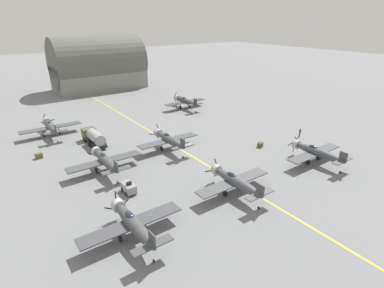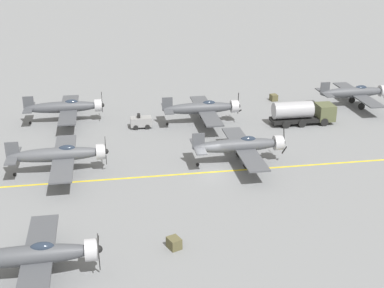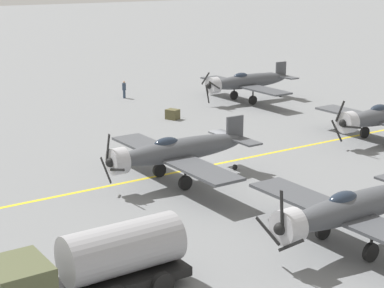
# 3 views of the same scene
# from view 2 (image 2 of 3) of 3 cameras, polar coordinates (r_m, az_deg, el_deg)

# --- Properties ---
(ground_plane) EXTENTS (400.00, 400.00, 0.00)m
(ground_plane) POSITION_cam_2_polar(r_m,az_deg,el_deg) (54.25, 1.91, -3.03)
(ground_plane) COLOR slate
(taxiway_stripe) EXTENTS (0.30, 160.00, 0.01)m
(taxiway_stripe) POSITION_cam_2_polar(r_m,az_deg,el_deg) (54.25, 1.91, -3.03)
(taxiway_stripe) COLOR yellow
(taxiway_stripe) RESTS_ON ground
(airplane_far_left) EXTENTS (12.00, 9.98, 3.70)m
(airplane_far_left) POSITION_cam_2_polar(r_m,az_deg,el_deg) (77.20, 17.04, 5.29)
(airplane_far_left) COLOR #484B50
(airplane_far_left) RESTS_ON ground
(airplane_near_right) EXTENTS (12.00, 9.98, 3.65)m
(airplane_near_right) POSITION_cam_2_polar(r_m,az_deg,el_deg) (39.18, -16.70, -11.35)
(airplane_near_right) COLOR #45484D
(airplane_near_right) RESTS_ON ground
(airplane_near_center) EXTENTS (12.00, 9.98, 3.70)m
(airplane_near_center) POSITION_cam_2_polar(r_m,az_deg,el_deg) (54.86, -13.91, -1.11)
(airplane_near_center) COLOR #4D4F54
(airplane_near_center) RESTS_ON ground
(airplane_mid_center) EXTENTS (12.00, 9.98, 3.75)m
(airplane_mid_center) POSITION_cam_2_polar(r_m,az_deg,el_deg) (55.75, 5.24, -0.15)
(airplane_mid_center) COLOR #4B4D53
(airplane_mid_center) RESTS_ON ground
(airplane_mid_left) EXTENTS (12.00, 9.98, 3.80)m
(airplane_mid_left) POSITION_cam_2_polar(r_m,az_deg,el_deg) (67.18, 1.19, 3.84)
(airplane_mid_left) COLOR #494B51
(airplane_mid_left) RESTS_ON ground
(airplane_near_left) EXTENTS (12.00, 9.98, 3.80)m
(airplane_near_left) POSITION_cam_2_polar(r_m,az_deg,el_deg) (69.40, -13.30, 3.84)
(airplane_near_left) COLOR #45484D
(airplane_near_left) RESTS_ON ground
(fuel_tanker) EXTENTS (2.68, 8.00, 2.98)m
(fuel_tanker) POSITION_cam_2_polar(r_m,az_deg,el_deg) (68.57, 11.74, 3.31)
(fuel_tanker) COLOR black
(fuel_tanker) RESTS_ON ground
(tow_tractor) EXTENTS (1.57, 2.60, 1.79)m
(tow_tractor) POSITION_cam_2_polar(r_m,az_deg,el_deg) (66.35, -5.46, 2.39)
(tow_tractor) COLOR gray
(tow_tractor) RESTS_ON ground
(supply_crate_by_tanker) EXTENTS (1.20, 1.04, 0.90)m
(supply_crate_by_tanker) POSITION_cam_2_polar(r_m,az_deg,el_deg) (77.75, 8.71, 4.92)
(supply_crate_by_tanker) COLOR brown
(supply_crate_by_tanker) RESTS_ON ground
(supply_crate_mid_lane) EXTENTS (1.31, 1.22, 0.88)m
(supply_crate_mid_lane) POSITION_cam_2_polar(r_m,az_deg,el_deg) (41.87, -1.92, -10.52)
(supply_crate_mid_lane) COLOR brown
(supply_crate_mid_lane) RESTS_ON ground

